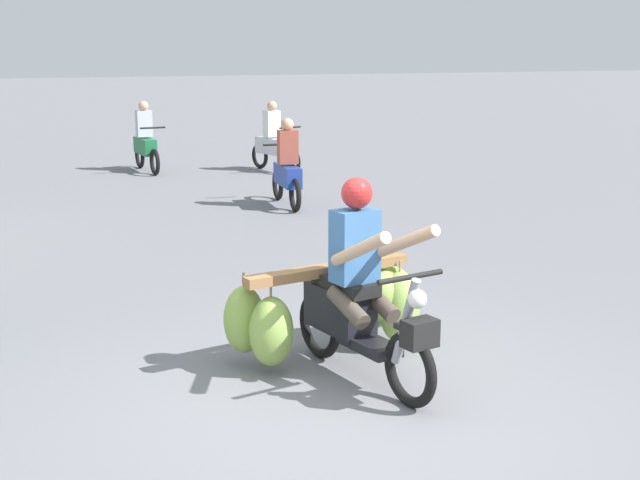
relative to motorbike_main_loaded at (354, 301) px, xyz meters
The scene contains 5 objects.
ground_plane 1.14m from the motorbike_main_loaded, 114.58° to the right, with size 120.00×120.00×0.00m, color slate.
motorbike_main_loaded is the anchor object (origin of this frame).
motorbike_distant_ahead_left 6.95m from the motorbike_main_loaded, 77.92° to the left, with size 0.50×1.62×1.40m.
motorbike_distant_ahead_right 11.42m from the motorbike_main_loaded, 90.67° to the left, with size 0.51×1.62×1.40m.
motorbike_distant_far_ahead 10.85m from the motorbike_main_loaded, 77.79° to the left, with size 0.72×1.55×1.40m.
Camera 1 is at (-2.04, -5.51, 2.58)m, focal length 49.60 mm.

